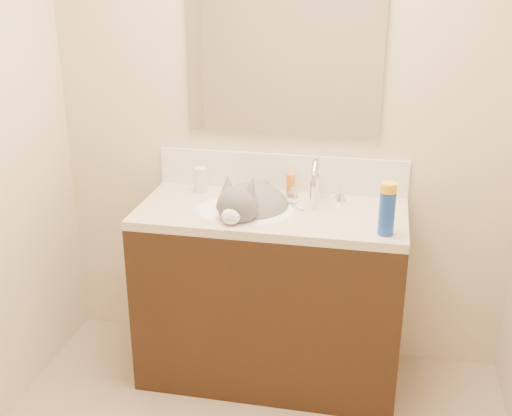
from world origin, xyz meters
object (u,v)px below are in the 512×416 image
at_px(basin, 244,224).
at_px(silver_jar, 265,187).
at_px(vanity_cabinet, 271,298).
at_px(cat, 250,210).
at_px(spray_can, 387,214).
at_px(faucet, 316,184).
at_px(amber_bottle, 291,185).
at_px(pill_bottle, 201,180).

relative_size(basin, silver_jar, 7.86).
bearing_deg(vanity_cabinet, silver_jar, 108.93).
distance_m(basin, cat, 0.07).
bearing_deg(silver_jar, basin, -102.24).
height_order(cat, spray_can, cat).
height_order(faucet, amber_bottle, faucet).
relative_size(cat, amber_bottle, 4.82).
relative_size(basin, amber_bottle, 4.32).
distance_m(silver_jar, amber_bottle, 0.13).
bearing_deg(spray_can, cat, 163.33).
distance_m(cat, silver_jar, 0.21).
distance_m(basin, amber_bottle, 0.32).
bearing_deg(vanity_cabinet, faucet, 37.29).
bearing_deg(faucet, spray_can, -44.64).
bearing_deg(basin, vanity_cabinet, 14.04).
height_order(cat, amber_bottle, cat).
xyz_separation_m(vanity_cabinet, faucet, (0.18, 0.14, 0.54)).
xyz_separation_m(faucet, cat, (-0.28, -0.14, -0.10)).
bearing_deg(spray_can, silver_jar, 146.10).
relative_size(faucet, amber_bottle, 2.69).
xyz_separation_m(faucet, pill_bottle, (-0.56, 0.03, -0.03)).
xyz_separation_m(silver_jar, spray_can, (0.57, -0.38, 0.06)).
distance_m(basin, faucet, 0.38).
relative_size(cat, pill_bottle, 4.28).
relative_size(vanity_cabinet, silver_jar, 20.96).
bearing_deg(faucet, basin, -150.88).
bearing_deg(basin, spray_can, -13.73).
height_order(faucet, pill_bottle, faucet).
xyz_separation_m(faucet, spray_can, (0.32, -0.32, 0.00)).
bearing_deg(vanity_cabinet, pill_bottle, 155.89).
relative_size(vanity_cabinet, pill_bottle, 10.22).
distance_m(vanity_cabinet, pill_bottle, 0.65).
xyz_separation_m(amber_bottle, spray_can, (0.45, -0.38, 0.04)).
relative_size(cat, spray_can, 2.84).
distance_m(vanity_cabinet, amber_bottle, 0.54).
distance_m(faucet, cat, 0.33).
bearing_deg(faucet, vanity_cabinet, -142.71).
xyz_separation_m(vanity_cabinet, basin, (-0.12, -0.03, 0.38)).
bearing_deg(vanity_cabinet, basin, -165.96).
bearing_deg(spray_can, amber_bottle, 139.41).
height_order(vanity_cabinet, cat, cat).
relative_size(faucet, silver_jar, 4.89).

